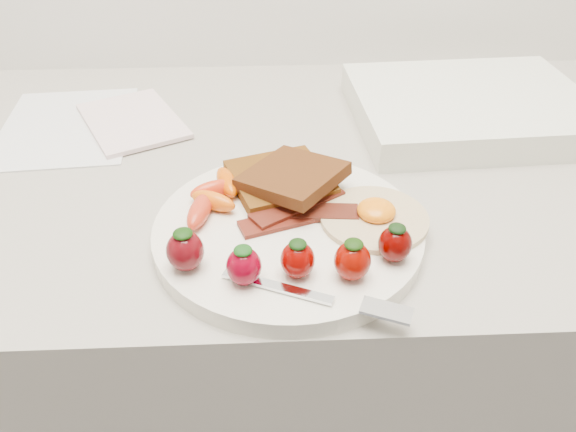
{
  "coord_description": "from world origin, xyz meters",
  "views": [
    {
      "loc": [
        -0.0,
        1.09,
        1.26
      ],
      "look_at": [
        0.02,
        1.54,
        0.93
      ],
      "focal_mm": 35.0,
      "sensor_mm": 36.0,
      "label": 1
    }
  ],
  "objects": [
    {
      "name": "counter",
      "position": [
        0.0,
        1.7,
        0.45
      ],
      "size": [
        2.0,
        0.6,
        0.9
      ],
      "primitive_type": "cube",
      "color": "gray",
      "rests_on": "ground"
    },
    {
      "name": "baby_carrots",
      "position": [
        -0.06,
        1.57,
        0.93
      ],
      "size": [
        0.06,
        0.11,
        0.02
      ],
      "color": "red",
      "rests_on": "plate"
    },
    {
      "name": "toast_upper",
      "position": [
        0.02,
        1.59,
        0.94
      ],
      "size": [
        0.13,
        0.13,
        0.02
      ],
      "primitive_type": "cube",
      "rotation": [
        0.0,
        -0.1,
        -0.68
      ],
      "color": "black",
      "rests_on": "toast_lower"
    },
    {
      "name": "bacon_strips",
      "position": [
        0.03,
        1.55,
        0.92
      ],
      "size": [
        0.12,
        0.09,
        0.01
      ],
      "color": "#35170C",
      "rests_on": "plate"
    },
    {
      "name": "fork",
      "position": [
        0.04,
        1.43,
        0.92
      ],
      "size": [
        0.16,
        0.07,
        0.0
      ],
      "color": "white",
      "rests_on": "plate"
    },
    {
      "name": "notepad",
      "position": [
        -0.19,
        1.8,
        0.91
      ],
      "size": [
        0.18,
        0.2,
        0.01
      ],
      "primitive_type": "cube",
      "rotation": [
        0.0,
        0.0,
        0.47
      ],
      "color": "silver",
      "rests_on": "paper_sheet"
    },
    {
      "name": "paper_sheet",
      "position": [
        -0.28,
        1.79,
        0.9
      ],
      "size": [
        0.19,
        0.24,
        0.0
      ],
      "primitive_type": "cube",
      "rotation": [
        0.0,
        0.0,
        0.08
      ],
      "color": "silver",
      "rests_on": "counter"
    },
    {
      "name": "plate",
      "position": [
        0.02,
        1.54,
        0.91
      ],
      "size": [
        0.27,
        0.27,
        0.02
      ],
      "primitive_type": "cylinder",
      "color": "white",
      "rests_on": "counter"
    },
    {
      "name": "strawberries",
      "position": [
        0.01,
        1.47,
        0.94
      ],
      "size": [
        0.22,
        0.06,
        0.04
      ],
      "color": "#51060C",
      "rests_on": "plate"
    },
    {
      "name": "toast_lower",
      "position": [
        0.01,
        1.61,
        0.93
      ],
      "size": [
        0.13,
        0.13,
        0.01
      ],
      "primitive_type": "cube",
      "rotation": [
        0.0,
        0.0,
        0.32
      ],
      "color": "#401B0D",
      "rests_on": "plate"
    },
    {
      "name": "fried_egg",
      "position": [
        0.1,
        1.54,
        0.92
      ],
      "size": [
        0.12,
        0.12,
        0.02
      ],
      "color": "beige",
      "rests_on": "plate"
    },
    {
      "name": "appliance",
      "position": [
        0.28,
        1.79,
        0.92
      ],
      "size": [
        0.33,
        0.27,
        0.04
      ],
      "primitive_type": "cube",
      "rotation": [
        0.0,
        0.0,
        0.06
      ],
      "color": "silver",
      "rests_on": "counter"
    }
  ]
}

